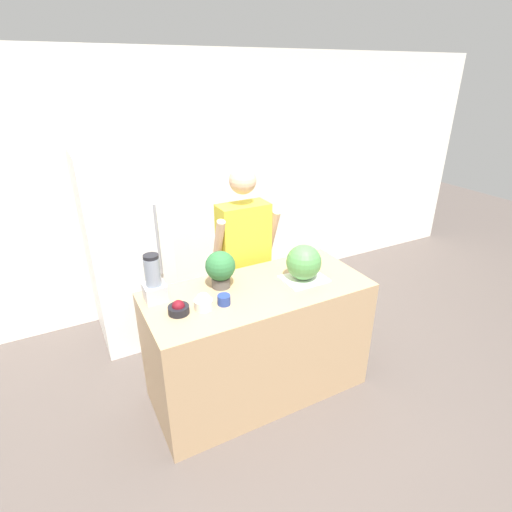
{
  "coord_description": "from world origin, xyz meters",
  "views": [
    {
      "loc": [
        -1.2,
        -1.87,
        2.4
      ],
      "look_at": [
        0.0,
        0.4,
        1.19
      ],
      "focal_mm": 28.0,
      "sensor_mm": 36.0,
      "label": 1
    }
  ],
  "objects_px": {
    "bowl_cream": "(203,302)",
    "person": "(244,262)",
    "refrigerator": "(127,248)",
    "bowl_small_blue": "(224,300)",
    "blender": "(154,281)",
    "potted_plant": "(220,268)",
    "bowl_cherries": "(179,308)",
    "watermelon": "(304,262)"
  },
  "relations": [
    {
      "from": "bowl_cream",
      "to": "person",
      "type": "bearing_deg",
      "value": 46.25
    },
    {
      "from": "refrigerator",
      "to": "bowl_small_blue",
      "type": "height_order",
      "value": "refrigerator"
    },
    {
      "from": "blender",
      "to": "potted_plant",
      "type": "xyz_separation_m",
      "value": [
        0.48,
        -0.04,
        0.01
      ]
    },
    {
      "from": "blender",
      "to": "bowl_cherries",
      "type": "bearing_deg",
      "value": -69.7
    },
    {
      "from": "refrigerator",
      "to": "potted_plant",
      "type": "height_order",
      "value": "refrigerator"
    },
    {
      "from": "person",
      "to": "bowl_cream",
      "type": "height_order",
      "value": "person"
    },
    {
      "from": "person",
      "to": "watermelon",
      "type": "xyz_separation_m",
      "value": [
        0.2,
        -0.62,
        0.21
      ]
    },
    {
      "from": "bowl_cherries",
      "to": "blender",
      "type": "relative_size",
      "value": 0.41
    },
    {
      "from": "bowl_cherries",
      "to": "bowl_small_blue",
      "type": "xyz_separation_m",
      "value": [
        0.31,
        -0.04,
        -0.0
      ]
    },
    {
      "from": "potted_plant",
      "to": "blender",
      "type": "bearing_deg",
      "value": 175.02
    },
    {
      "from": "refrigerator",
      "to": "bowl_cherries",
      "type": "height_order",
      "value": "refrigerator"
    },
    {
      "from": "bowl_cream",
      "to": "bowl_cherries",
      "type": "bearing_deg",
      "value": 171.69
    },
    {
      "from": "person",
      "to": "bowl_small_blue",
      "type": "distance_m",
      "value": 0.82
    },
    {
      "from": "bowl_cherries",
      "to": "potted_plant",
      "type": "height_order",
      "value": "potted_plant"
    },
    {
      "from": "bowl_cream",
      "to": "blender",
      "type": "height_order",
      "value": "blender"
    },
    {
      "from": "person",
      "to": "bowl_cherries",
      "type": "bearing_deg",
      "value": -141.57
    },
    {
      "from": "watermelon",
      "to": "potted_plant",
      "type": "xyz_separation_m",
      "value": [
        -0.6,
        0.19,
        0.01
      ]
    },
    {
      "from": "bowl_cream",
      "to": "bowl_small_blue",
      "type": "xyz_separation_m",
      "value": [
        0.14,
        -0.01,
        -0.02
      ]
    },
    {
      "from": "person",
      "to": "potted_plant",
      "type": "relative_size",
      "value": 6.1
    },
    {
      "from": "watermelon",
      "to": "bowl_cherries",
      "type": "relative_size",
      "value": 1.89
    },
    {
      "from": "refrigerator",
      "to": "bowl_cream",
      "type": "height_order",
      "value": "refrigerator"
    },
    {
      "from": "bowl_cherries",
      "to": "bowl_small_blue",
      "type": "height_order",
      "value": "bowl_cherries"
    },
    {
      "from": "watermelon",
      "to": "refrigerator",
      "type": "bearing_deg",
      "value": 128.67
    },
    {
      "from": "bowl_cherries",
      "to": "bowl_cream",
      "type": "bearing_deg",
      "value": -8.31
    },
    {
      "from": "bowl_cherries",
      "to": "bowl_small_blue",
      "type": "bearing_deg",
      "value": -6.99
    },
    {
      "from": "bowl_cherries",
      "to": "potted_plant",
      "type": "bearing_deg",
      "value": 27.07
    },
    {
      "from": "bowl_cream",
      "to": "bowl_small_blue",
      "type": "relative_size",
      "value": 1.39
    },
    {
      "from": "refrigerator",
      "to": "watermelon",
      "type": "xyz_separation_m",
      "value": [
        1.05,
        -1.31,
        0.18
      ]
    },
    {
      "from": "bowl_cream",
      "to": "potted_plant",
      "type": "relative_size",
      "value": 0.44
    },
    {
      "from": "bowl_cream",
      "to": "blender",
      "type": "distance_m",
      "value": 0.38
    },
    {
      "from": "bowl_cherries",
      "to": "blender",
      "type": "xyz_separation_m",
      "value": [
        -0.09,
        0.24,
        0.11
      ]
    },
    {
      "from": "watermelon",
      "to": "blender",
      "type": "bearing_deg",
      "value": 167.74
    },
    {
      "from": "bowl_cherries",
      "to": "bowl_small_blue",
      "type": "relative_size",
      "value": 1.57
    },
    {
      "from": "person",
      "to": "bowl_cream",
      "type": "xyz_separation_m",
      "value": [
        -0.62,
        -0.65,
        0.12
      ]
    },
    {
      "from": "watermelon",
      "to": "bowl_cherries",
      "type": "bearing_deg",
      "value": -179.6
    },
    {
      "from": "refrigerator",
      "to": "potted_plant",
      "type": "relative_size",
      "value": 6.49
    },
    {
      "from": "person",
      "to": "blender",
      "type": "bearing_deg",
      "value": -156.33
    },
    {
      "from": "watermelon",
      "to": "bowl_cherries",
      "type": "distance_m",
      "value": 0.99
    },
    {
      "from": "bowl_cherries",
      "to": "potted_plant",
      "type": "xyz_separation_m",
      "value": [
        0.39,
        0.2,
        0.12
      ]
    },
    {
      "from": "watermelon",
      "to": "potted_plant",
      "type": "bearing_deg",
      "value": 162.18
    },
    {
      "from": "watermelon",
      "to": "bowl_small_blue",
      "type": "relative_size",
      "value": 2.97
    },
    {
      "from": "refrigerator",
      "to": "bowl_cherries",
      "type": "bearing_deg",
      "value": -87.0
    }
  ]
}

